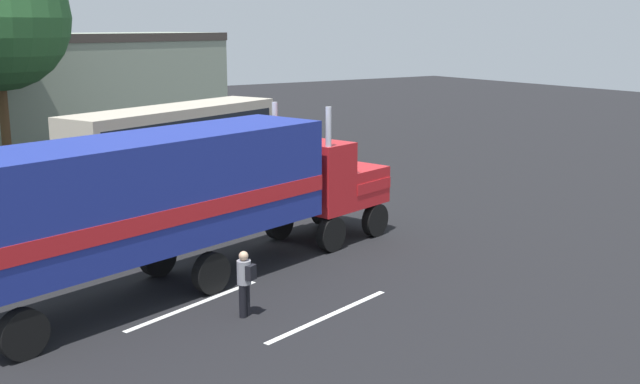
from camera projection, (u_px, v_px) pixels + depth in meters
ground_plane at (304, 240)px, 24.93m from camera, size 120.00×120.00×0.00m
lane_stripe_near at (195, 305)px, 19.10m from camera, size 4.21×1.58×0.01m
lane_stripe_mid at (329, 316)px, 18.39m from camera, size 4.27×1.38×0.01m
semi_truck at (184, 192)px, 20.21m from camera, size 14.28×6.40×4.50m
person_bystander at (245, 281)px, 18.18m from camera, size 0.41×0.48×1.63m
parked_bus at (175, 137)px, 33.39m from camera, size 11.13×6.61×3.40m
building_backdrop at (84, 84)px, 45.93m from camera, size 18.93×10.84×6.41m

